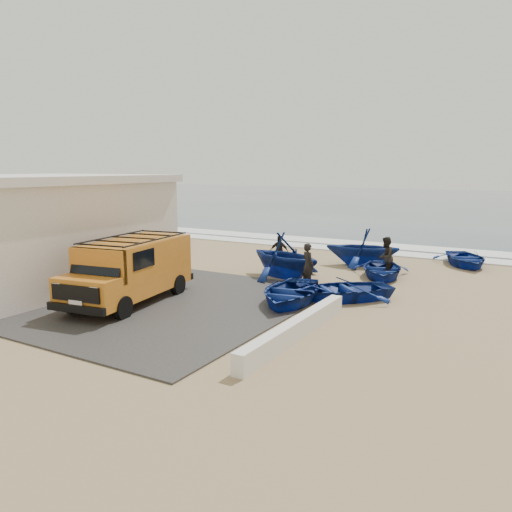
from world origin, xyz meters
The scene contains 17 objects.
ground centered at (0.00, 0.00, 0.00)m, with size 160.00×160.00×0.00m, color #9B825A.
slab centered at (-2.00, -2.00, 0.03)m, with size 12.00×10.00×0.05m, color #393734.
ocean centered at (0.00, 56.00, 0.00)m, with size 180.00×88.00×0.01m, color #385166.
surf_line centered at (0.00, 12.00, 0.03)m, with size 180.00×1.60×0.06m, color white.
surf_wash centered at (0.00, 14.50, 0.02)m, with size 180.00×2.20×0.04m, color white.
building centered at (-7.50, -2.00, 2.16)m, with size 8.40×9.40×4.30m.
parapet centered at (5.00, -3.00, 0.28)m, with size 0.35×6.00×0.55m, color silver.
van centered at (-1.54, -2.45, 1.21)m, with size 2.81×5.48×2.24m.
boat_near_left centered at (3.24, 0.19, 0.39)m, with size 2.67×3.74×0.77m, color navy.
boat_near_right centered at (4.61, 1.53, 0.37)m, with size 2.53×3.55×0.73m, color navy.
boat_mid_left centered at (1.21, 3.72, 0.96)m, with size 3.15×3.64×1.92m, color navy.
boat_mid_right centered at (4.76, 5.81, 0.35)m, with size 2.42×3.39×0.70m, color navy.
boat_far_left centered at (3.19, 7.98, 0.89)m, with size 2.91×3.38×1.78m, color navy.
boat_far_right centered at (7.44, 10.34, 0.36)m, with size 2.46×3.45×0.71m, color navy.
fisherman_front centered at (2.74, 2.73, 0.86)m, with size 0.63×0.41×1.72m, color black.
fisherman_middle centered at (4.88, 5.90, 0.87)m, with size 0.84×0.66×1.74m, color black.
fisherman_back centered at (0.05, 5.44, 0.76)m, with size 0.89×0.37×1.52m, color black.
Camera 1 is at (10.58, -14.74, 4.57)m, focal length 35.00 mm.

